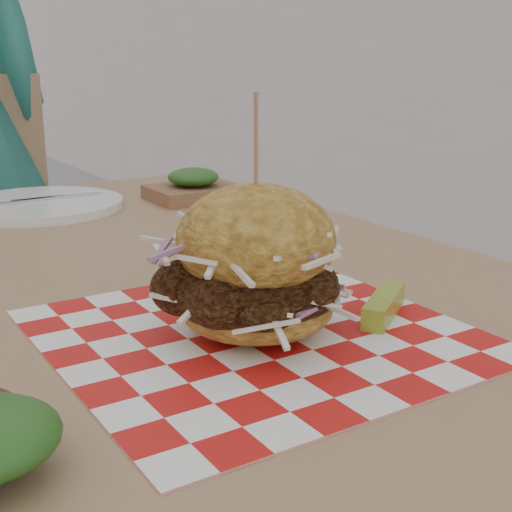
% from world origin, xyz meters
% --- Properties ---
extents(patio_table, '(0.80, 1.20, 0.75)m').
position_xyz_m(patio_table, '(0.26, -0.30, 0.67)').
color(patio_table, '#A17C59').
rests_on(patio_table, ground).
extents(paper_liner, '(0.36, 0.36, 0.00)m').
position_xyz_m(paper_liner, '(0.27, -0.55, 0.75)').
color(paper_liner, red).
rests_on(paper_liner, patio_table).
extents(sandwich, '(0.19, 0.19, 0.22)m').
position_xyz_m(sandwich, '(0.27, -0.55, 0.81)').
color(sandwich, gold).
rests_on(sandwich, paper_liner).
extents(pickle_spear, '(0.09, 0.07, 0.02)m').
position_xyz_m(pickle_spear, '(0.40, -0.58, 0.76)').
color(pickle_spear, '#949F2E').
rests_on(pickle_spear, paper_liner).
extents(place_setting, '(0.27, 0.27, 0.02)m').
position_xyz_m(place_setting, '(0.26, 0.10, 0.76)').
color(place_setting, white).
rests_on(place_setting, patio_table).
extents(kraft_tray, '(0.15, 0.12, 0.06)m').
position_xyz_m(kraft_tray, '(0.52, 0.04, 0.77)').
color(kraft_tray, brown).
rests_on(kraft_tray, patio_table).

